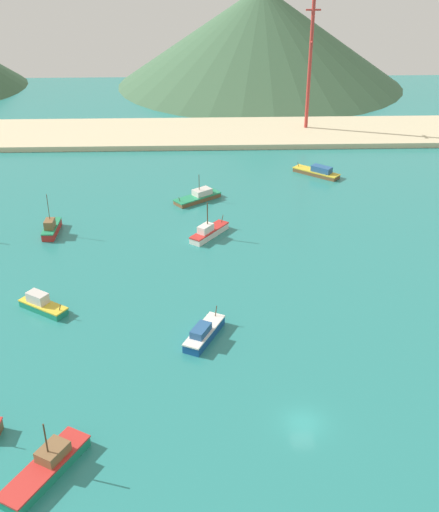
{
  "coord_description": "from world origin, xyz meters",
  "views": [
    {
      "loc": [
        -10.59,
        -50.32,
        46.93
      ],
      "look_at": [
        -7.72,
        36.59,
        0.79
      ],
      "focal_mm": 44.2,
      "sensor_mm": 36.0,
      "label": 1
    }
  ],
  "objects_px": {
    "fishing_boat_0": "(51,228)",
    "fishing_boat_9": "(209,232)",
    "radio_tower": "(310,59)",
    "fishing_boat_3": "(318,172)",
    "fishing_boat_2": "(42,304)",
    "fishing_boat_13": "(199,197)",
    "fishing_boat_11": "(47,467)",
    "fishing_boat_1": "(204,333)"
  },
  "relations": [
    {
      "from": "fishing_boat_11",
      "to": "radio_tower",
      "type": "xyz_separation_m",
      "value": [
        42.04,
        110.53,
        17.21
      ]
    },
    {
      "from": "fishing_boat_2",
      "to": "fishing_boat_13",
      "type": "height_order",
      "value": "fishing_boat_13"
    },
    {
      "from": "fishing_boat_9",
      "to": "fishing_boat_1",
      "type": "bearing_deg",
      "value": -92.21
    },
    {
      "from": "fishing_boat_11",
      "to": "radio_tower",
      "type": "relative_size",
      "value": 0.29
    },
    {
      "from": "fishing_boat_9",
      "to": "radio_tower",
      "type": "bearing_deg",
      "value": 66.65
    },
    {
      "from": "fishing_boat_2",
      "to": "fishing_boat_9",
      "type": "height_order",
      "value": "fishing_boat_9"
    },
    {
      "from": "fishing_boat_0",
      "to": "fishing_boat_9",
      "type": "bearing_deg",
      "value": -4.47
    },
    {
      "from": "fishing_boat_13",
      "to": "radio_tower",
      "type": "relative_size",
      "value": 0.26
    },
    {
      "from": "fishing_boat_2",
      "to": "fishing_boat_13",
      "type": "distance_m",
      "value": 43.55
    },
    {
      "from": "fishing_boat_1",
      "to": "fishing_boat_13",
      "type": "height_order",
      "value": "fishing_boat_13"
    },
    {
      "from": "fishing_boat_0",
      "to": "fishing_boat_11",
      "type": "xyz_separation_m",
      "value": [
        10.28,
        -53.28,
        -0.17
      ]
    },
    {
      "from": "fishing_boat_1",
      "to": "fishing_boat_0",
      "type": "bearing_deg",
      "value": 128.96
    },
    {
      "from": "fishing_boat_0",
      "to": "fishing_boat_3",
      "type": "bearing_deg",
      "value": 27.71
    },
    {
      "from": "fishing_boat_0",
      "to": "fishing_boat_1",
      "type": "relative_size",
      "value": 0.87
    },
    {
      "from": "fishing_boat_3",
      "to": "fishing_boat_13",
      "type": "xyz_separation_m",
      "value": [
        -25.0,
        -12.57,
        -0.05
      ]
    },
    {
      "from": "fishing_boat_13",
      "to": "fishing_boat_11",
      "type": "bearing_deg",
      "value": -102.45
    },
    {
      "from": "fishing_boat_3",
      "to": "fishing_boat_9",
      "type": "height_order",
      "value": "fishing_boat_9"
    },
    {
      "from": "fishing_boat_11",
      "to": "fishing_boat_2",
      "type": "bearing_deg",
      "value": 102.98
    },
    {
      "from": "fishing_boat_0",
      "to": "fishing_boat_9",
      "type": "xyz_separation_m",
      "value": [
        26.71,
        -2.09,
        -0.14
      ]
    },
    {
      "from": "radio_tower",
      "to": "fishing_boat_13",
      "type": "bearing_deg",
      "value": -122.05
    },
    {
      "from": "fishing_boat_1",
      "to": "fishing_boat_3",
      "type": "xyz_separation_m",
      "value": [
        24.51,
        57.93,
        -0.08
      ]
    },
    {
      "from": "fishing_boat_2",
      "to": "radio_tower",
      "type": "xyz_separation_m",
      "value": [
        48.76,
        81.37,
        17.16
      ]
    },
    {
      "from": "fishing_boat_0",
      "to": "fishing_boat_2",
      "type": "height_order",
      "value": "fishing_boat_0"
    },
    {
      "from": "fishing_boat_0",
      "to": "fishing_boat_1",
      "type": "bearing_deg",
      "value": -51.04
    },
    {
      "from": "fishing_boat_11",
      "to": "fishing_boat_1",
      "type": "bearing_deg",
      "value": 54.79
    },
    {
      "from": "fishing_boat_2",
      "to": "fishing_boat_3",
      "type": "xyz_separation_m",
      "value": [
        46.52,
        50.43,
        -0.1
      ]
    },
    {
      "from": "fishing_boat_11",
      "to": "fishing_boat_3",
      "type": "bearing_deg",
      "value": 63.43
    },
    {
      "from": "fishing_boat_2",
      "to": "fishing_boat_3",
      "type": "height_order",
      "value": "fishing_boat_2"
    },
    {
      "from": "fishing_boat_13",
      "to": "radio_tower",
      "type": "xyz_separation_m",
      "value": [
        27.25,
        43.51,
        17.32
      ]
    },
    {
      "from": "fishing_boat_13",
      "to": "fishing_boat_2",
      "type": "bearing_deg",
      "value": -119.61
    },
    {
      "from": "fishing_boat_3",
      "to": "fishing_boat_11",
      "type": "relative_size",
      "value": 0.9
    },
    {
      "from": "fishing_boat_1",
      "to": "fishing_boat_2",
      "type": "bearing_deg",
      "value": 161.19
    },
    {
      "from": "fishing_boat_9",
      "to": "fishing_boat_11",
      "type": "distance_m",
      "value": 53.77
    },
    {
      "from": "fishing_boat_3",
      "to": "fishing_boat_9",
      "type": "relative_size",
      "value": 1.14
    },
    {
      "from": "fishing_boat_1",
      "to": "fishing_boat_2",
      "type": "distance_m",
      "value": 23.25
    },
    {
      "from": "fishing_boat_0",
      "to": "fishing_boat_1",
      "type": "distance_m",
      "value": 40.67
    },
    {
      "from": "radio_tower",
      "to": "fishing_boat_3",
      "type": "bearing_deg",
      "value": -94.14
    },
    {
      "from": "fishing_boat_1",
      "to": "fishing_boat_9",
      "type": "bearing_deg",
      "value": 87.79
    },
    {
      "from": "fishing_boat_0",
      "to": "fishing_boat_3",
      "type": "xyz_separation_m",
      "value": [
        50.08,
        26.3,
        -0.22
      ]
    },
    {
      "from": "fishing_boat_1",
      "to": "fishing_boat_9",
      "type": "xyz_separation_m",
      "value": [
        1.14,
        29.53,
        0.0
      ]
    },
    {
      "from": "fishing_boat_2",
      "to": "fishing_boat_9",
      "type": "distance_m",
      "value": 31.96
    },
    {
      "from": "fishing_boat_2",
      "to": "fishing_boat_9",
      "type": "xyz_separation_m",
      "value": [
        23.15,
        22.04,
        -0.02
      ]
    }
  ]
}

